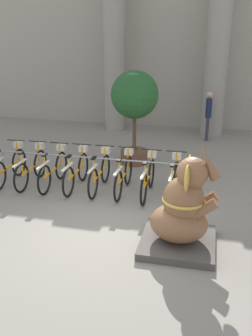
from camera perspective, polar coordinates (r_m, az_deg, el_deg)
The scene contains 16 objects.
ground_plane at distance 7.19m, azimuth -3.05°, elevation -9.52°, with size 60.00×60.00×0.00m, color gray.
building_facade at distance 14.70m, azimuth 6.42°, elevation 17.90°, with size 20.00×0.20×6.00m.
column_left at distance 14.08m, azimuth -1.76°, elevation 16.38°, with size 0.96×0.96×5.16m.
column_right at distance 13.62m, azimuth 13.65°, elevation 15.72°, with size 0.96×0.96×5.16m.
bike_rack at distance 8.90m, azimuth -5.66°, elevation 0.83°, with size 4.65×0.05×0.77m.
bicycle_0 at distance 9.67m, azimuth -17.32°, elevation 0.24°, with size 0.48×1.71×0.97m.
bicycle_1 at distance 9.43m, azimuth -14.18°, elevation 0.03°, with size 0.48×1.71×0.97m.
bicycle_2 at distance 9.18m, azimuth -10.97°, elevation -0.26°, with size 0.48×1.71×0.97m.
bicycle_3 at distance 8.98m, azimuth -7.54°, elevation -0.51°, with size 0.48×1.71×0.97m.
bicycle_4 at distance 8.82m, azimuth -3.99°, elevation -0.79°, with size 0.48×1.71×0.97m.
bicycle_5 at distance 8.67m, azimuth -0.33°, elevation -1.12°, with size 0.48×1.71×0.97m.
bicycle_6 at distance 8.51m, azimuth 3.38°, elevation -1.57°, with size 0.48×1.71×0.97m.
bicycle_7 at distance 8.44m, azimuth 7.25°, elevation -1.90°, with size 0.48×1.71×0.97m.
elephant_statue at distance 6.47m, azimuth 8.61°, elevation -6.71°, with size 1.28×1.28×1.94m.
person_pedestrian at distance 13.02m, azimuth 12.45°, elevation 8.37°, with size 0.22×0.47×1.66m.
potted_tree at distance 10.27m, azimuth 1.32°, elevation 10.17°, with size 1.29×1.29×2.59m.
Camera 1 is at (1.77, -5.99, 3.56)m, focal length 40.00 mm.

